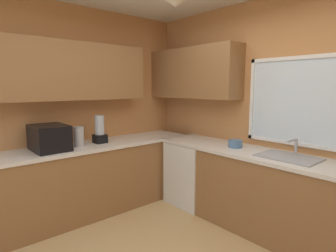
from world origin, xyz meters
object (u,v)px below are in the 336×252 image
Objects in this scene: microwave at (49,138)px; blender_appliance at (100,131)px; sink_assembly at (289,157)px; bowl at (235,144)px; kettle at (79,136)px; dishwasher at (194,173)px.

blender_appliance reaches higher than microwave.
sink_assembly is 0.65m from bowl.
kettle is at bearing 86.64° from microwave.
sink_assembly is at bearing 41.49° from microwave.
dishwasher is at bearing -178.38° from sink_assembly.
sink_assembly is at bearing 1.62° from dishwasher.
kettle is 2.39m from sink_assembly.
microwave reaches higher than kettle.
sink_assembly reaches higher than bowl.
microwave reaches higher than bowl.
microwave is 0.63m from blender_appliance.
kettle is 0.42× the size of sink_assembly.
blender_appliance is at bearing -140.07° from bowl.
kettle is 0.29m from blender_appliance.
bowl reaches higher than dishwasher.
microwave reaches higher than sink_assembly.
blender_appliance is (-0.02, 0.29, 0.04)m from kettle.
dishwasher is 0.83m from bowl.
bowl is (1.29, 1.39, -0.08)m from kettle.
kettle reaches higher than dishwasher.
dishwasher is 3.49× the size of kettle.
blender_appliance is (-0.66, -1.07, 0.63)m from dishwasher.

